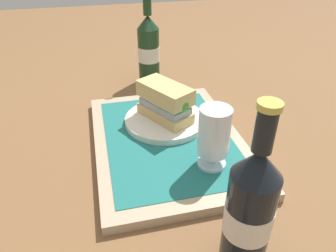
{
  "coord_description": "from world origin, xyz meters",
  "views": [
    {
      "loc": [
        0.57,
        -0.14,
        0.42
      ],
      "look_at": [
        0.0,
        0.0,
        0.05
      ],
      "focal_mm": 34.23,
      "sensor_mm": 36.0,
      "label": 1
    }
  ],
  "objects_px": {
    "plate": "(165,120)",
    "sandwich": "(166,102)",
    "beer_glass": "(214,136)",
    "second_bottle": "(149,49)",
    "beer_bottle": "(249,211)"
  },
  "relations": [
    {
      "from": "sandwich",
      "to": "beer_glass",
      "type": "height_order",
      "value": "beer_glass"
    },
    {
      "from": "sandwich",
      "to": "beer_bottle",
      "type": "xyz_separation_m",
      "value": [
        0.37,
        0.03,
        0.03
      ]
    },
    {
      "from": "second_bottle",
      "to": "plate",
      "type": "bearing_deg",
      "value": -3.22
    },
    {
      "from": "beer_glass",
      "to": "sandwich",
      "type": "bearing_deg",
      "value": -163.11
    },
    {
      "from": "sandwich",
      "to": "beer_glass",
      "type": "xyz_separation_m",
      "value": [
        0.17,
        0.05,
        0.01
      ]
    },
    {
      "from": "plate",
      "to": "sandwich",
      "type": "xyz_separation_m",
      "value": [
        0.0,
        0.0,
        0.05
      ]
    },
    {
      "from": "plate",
      "to": "beer_bottle",
      "type": "xyz_separation_m",
      "value": [
        0.37,
        0.03,
        0.08
      ]
    },
    {
      "from": "plate",
      "to": "beer_glass",
      "type": "distance_m",
      "value": 0.19
    },
    {
      "from": "beer_glass",
      "to": "second_bottle",
      "type": "xyz_separation_m",
      "value": [
        -0.46,
        -0.04,
        0.02
      ]
    },
    {
      "from": "sandwich",
      "to": "second_bottle",
      "type": "height_order",
      "value": "second_bottle"
    },
    {
      "from": "beer_glass",
      "to": "plate",
      "type": "bearing_deg",
      "value": -162.87
    },
    {
      "from": "beer_glass",
      "to": "second_bottle",
      "type": "height_order",
      "value": "second_bottle"
    },
    {
      "from": "sandwich",
      "to": "second_bottle",
      "type": "relative_size",
      "value": 0.54
    },
    {
      "from": "beer_bottle",
      "to": "second_bottle",
      "type": "relative_size",
      "value": 1.0
    },
    {
      "from": "beer_bottle",
      "to": "second_bottle",
      "type": "distance_m",
      "value": 0.66
    }
  ]
}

